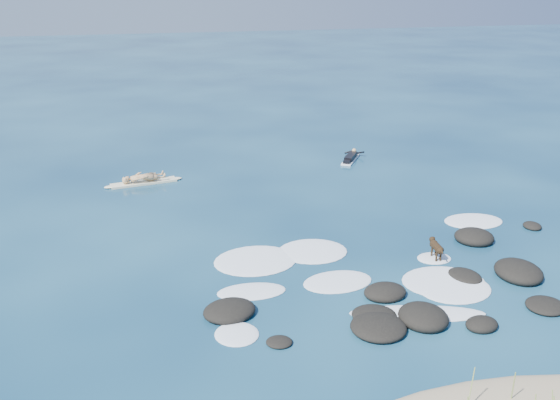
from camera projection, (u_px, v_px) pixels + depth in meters
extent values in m
plane|color=#0A2642|center=(365.00, 266.00, 19.26)|extent=(160.00, 160.00, 0.00)
cylinder|color=#89A24E|center=(471.00, 391.00, 12.51)|extent=(0.18, 0.16, 1.02)
cylinder|color=#89A24E|center=(513.00, 388.00, 12.74)|extent=(0.11, 0.15, 0.85)
ellipsoid|color=black|center=(229.00, 311.00, 16.50)|extent=(1.71, 1.57, 0.43)
ellipsoid|color=black|center=(474.00, 237.00, 21.01)|extent=(1.75, 1.74, 0.53)
ellipsoid|color=black|center=(465.00, 276.00, 18.50)|extent=(1.08, 1.26, 0.25)
ellipsoid|color=black|center=(532.00, 226.00, 22.11)|extent=(0.78, 0.86, 0.25)
ellipsoid|color=black|center=(374.00, 315.00, 16.35)|extent=(1.44, 1.36, 0.30)
ellipsoid|color=black|center=(423.00, 317.00, 16.15)|extent=(1.33, 1.43, 0.53)
ellipsoid|color=black|center=(482.00, 325.00, 15.89)|extent=(1.02, 0.89, 0.35)
ellipsoid|color=black|center=(546.00, 306.00, 16.83)|extent=(1.45, 1.43, 0.28)
ellipsoid|color=black|center=(378.00, 327.00, 15.76)|extent=(1.50, 1.49, 0.39)
ellipsoid|color=black|center=(518.00, 272.00, 18.59)|extent=(1.59, 1.80, 0.54)
ellipsoid|color=black|center=(524.00, 275.00, 18.45)|extent=(1.43, 1.34, 0.46)
ellipsoid|color=black|center=(385.00, 292.00, 17.45)|extent=(1.35, 1.15, 0.43)
ellipsoid|color=black|center=(279.00, 342.00, 15.22)|extent=(0.77, 0.72, 0.17)
ellipsoid|color=white|center=(252.00, 292.00, 17.69)|extent=(2.04, 1.18, 0.12)
ellipsoid|color=white|center=(237.00, 334.00, 15.61)|extent=(1.33, 1.37, 0.12)
ellipsoid|color=white|center=(473.00, 221.00, 22.68)|extent=(2.25, 1.64, 0.12)
ellipsoid|color=white|center=(454.00, 288.00, 17.89)|extent=(2.42, 2.15, 0.12)
ellipsoid|color=white|center=(444.00, 282.00, 18.25)|extent=(2.70, 2.33, 0.12)
ellipsoid|color=white|center=(338.00, 282.00, 18.25)|extent=(2.23, 1.58, 0.12)
ellipsoid|color=white|center=(256.00, 260.00, 19.59)|extent=(2.81, 2.42, 0.12)
ellipsoid|color=white|center=(418.00, 314.00, 16.55)|extent=(3.77, 1.79, 0.12)
ellipsoid|color=white|center=(313.00, 251.00, 20.25)|extent=(2.42, 2.14, 0.12)
ellipsoid|color=white|center=(434.00, 258.00, 19.74)|extent=(1.10, 0.90, 0.12)
cube|color=#EEE8BE|center=(144.00, 183.00, 26.69)|extent=(2.83, 1.02, 0.09)
ellipsoid|color=#EEE8BE|center=(176.00, 179.00, 27.21)|extent=(0.60, 0.40, 0.10)
ellipsoid|color=#EEE8BE|center=(111.00, 187.00, 26.17)|extent=(0.60, 0.40, 0.10)
imported|color=tan|center=(142.00, 161.00, 26.36)|extent=(0.53, 0.72, 1.81)
cube|color=white|center=(351.00, 159.00, 30.00)|extent=(1.51, 1.96, 0.07)
ellipsoid|color=white|center=(355.00, 154.00, 30.91)|extent=(0.45, 0.51, 0.08)
cube|color=black|center=(351.00, 157.00, 29.95)|extent=(1.00, 1.25, 0.20)
sphere|color=tan|center=(354.00, 151.00, 30.56)|extent=(0.30, 0.30, 0.21)
cylinder|color=black|center=(350.00, 152.00, 30.80)|extent=(0.52, 0.17, 0.23)
cylinder|color=black|center=(360.00, 153.00, 30.64)|extent=(0.35, 0.47, 0.23)
cube|color=black|center=(347.00, 161.00, 29.35)|extent=(0.54, 0.60, 0.13)
cylinder|color=black|center=(437.00, 247.00, 19.50)|extent=(0.30, 0.55, 0.25)
sphere|color=black|center=(434.00, 244.00, 19.72)|extent=(0.29, 0.29, 0.27)
sphere|color=black|center=(440.00, 250.00, 19.28)|extent=(0.26, 0.26, 0.24)
sphere|color=black|center=(432.00, 239.00, 19.83)|extent=(0.21, 0.21, 0.19)
cone|color=black|center=(431.00, 238.00, 19.94)|extent=(0.11, 0.13, 0.10)
cone|color=black|center=(431.00, 237.00, 19.78)|extent=(0.09, 0.07, 0.09)
cone|color=black|center=(434.00, 237.00, 19.80)|extent=(0.09, 0.07, 0.09)
cylinder|color=black|center=(432.00, 253.00, 19.75)|extent=(0.07, 0.07, 0.34)
cylinder|color=black|center=(436.00, 252.00, 19.77)|extent=(0.07, 0.07, 0.34)
cylinder|color=black|center=(436.00, 258.00, 19.41)|extent=(0.07, 0.07, 0.34)
cylinder|color=black|center=(440.00, 257.00, 19.43)|extent=(0.07, 0.07, 0.34)
cylinder|color=black|center=(442.00, 250.00, 19.15)|extent=(0.07, 0.25, 0.15)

